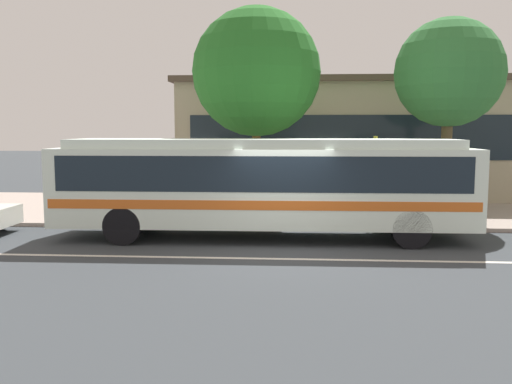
{
  "coord_description": "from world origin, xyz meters",
  "views": [
    {
      "loc": [
        0.3,
        -13.61,
        3.03
      ],
      "look_at": [
        -0.77,
        1.54,
        1.3
      ],
      "focal_mm": 39.38,
      "sensor_mm": 36.0,
      "label": 1
    }
  ],
  "objects_px": {
    "bus_stop_sign": "(375,168)",
    "street_tree_near_stop": "(256,72)",
    "pedestrian_walking_along_curb": "(298,190)",
    "street_tree_mid_block": "(449,73)",
    "pedestrian_standing_by_tree": "(449,190)",
    "transit_bus": "(263,181)",
    "pedestrian_waiting_near_sign": "(400,191)"
  },
  "relations": [
    {
      "from": "pedestrian_waiting_near_sign",
      "to": "street_tree_mid_block",
      "type": "relative_size",
      "value": 0.26
    },
    {
      "from": "transit_bus",
      "to": "pedestrian_walking_along_curb",
      "type": "height_order",
      "value": "transit_bus"
    },
    {
      "from": "pedestrian_waiting_near_sign",
      "to": "bus_stop_sign",
      "type": "xyz_separation_m",
      "value": [
        -0.84,
        -0.36,
        0.73
      ]
    },
    {
      "from": "street_tree_mid_block",
      "to": "bus_stop_sign",
      "type": "bearing_deg",
      "value": -141.92
    },
    {
      "from": "pedestrian_walking_along_curb",
      "to": "bus_stop_sign",
      "type": "height_order",
      "value": "bus_stop_sign"
    },
    {
      "from": "street_tree_near_stop",
      "to": "street_tree_mid_block",
      "type": "relative_size",
      "value": 1.06
    },
    {
      "from": "bus_stop_sign",
      "to": "pedestrian_walking_along_curb",
      "type": "bearing_deg",
      "value": 163.27
    },
    {
      "from": "pedestrian_waiting_near_sign",
      "to": "street_tree_near_stop",
      "type": "relative_size",
      "value": 0.24
    },
    {
      "from": "pedestrian_standing_by_tree",
      "to": "street_tree_mid_block",
      "type": "height_order",
      "value": "street_tree_mid_block"
    },
    {
      "from": "transit_bus",
      "to": "street_tree_near_stop",
      "type": "distance_m",
      "value": 4.89
    },
    {
      "from": "pedestrian_walking_along_curb",
      "to": "street_tree_near_stop",
      "type": "height_order",
      "value": "street_tree_near_stop"
    },
    {
      "from": "bus_stop_sign",
      "to": "street_tree_near_stop",
      "type": "bearing_deg",
      "value": 155.29
    },
    {
      "from": "transit_bus",
      "to": "street_tree_near_stop",
      "type": "xyz_separation_m",
      "value": [
        -0.44,
        3.61,
        3.27
      ]
    },
    {
      "from": "street_tree_near_stop",
      "to": "transit_bus",
      "type": "bearing_deg",
      "value": -83.09
    },
    {
      "from": "pedestrian_walking_along_curb",
      "to": "transit_bus",
      "type": "bearing_deg",
      "value": -110.53
    },
    {
      "from": "pedestrian_waiting_near_sign",
      "to": "bus_stop_sign",
      "type": "bearing_deg",
      "value": -156.55
    },
    {
      "from": "pedestrian_standing_by_tree",
      "to": "street_tree_mid_block",
      "type": "distance_m",
      "value": 3.97
    },
    {
      "from": "pedestrian_waiting_near_sign",
      "to": "pedestrian_standing_by_tree",
      "type": "xyz_separation_m",
      "value": [
        1.57,
        0.3,
        0.02
      ]
    },
    {
      "from": "transit_bus",
      "to": "bus_stop_sign",
      "type": "height_order",
      "value": "bus_stop_sign"
    },
    {
      "from": "pedestrian_walking_along_curb",
      "to": "street_tree_mid_block",
      "type": "xyz_separation_m",
      "value": [
        4.94,
        1.37,
        3.75
      ]
    },
    {
      "from": "pedestrian_walking_along_curb",
      "to": "street_tree_near_stop",
      "type": "relative_size",
      "value": 0.24
    },
    {
      "from": "transit_bus",
      "to": "pedestrian_standing_by_tree",
      "type": "xyz_separation_m",
      "value": [
        5.68,
        2.57,
        -0.48
      ]
    },
    {
      "from": "street_tree_near_stop",
      "to": "bus_stop_sign",
      "type": "bearing_deg",
      "value": -24.71
    },
    {
      "from": "pedestrian_standing_by_tree",
      "to": "pedestrian_walking_along_curb",
      "type": "bearing_deg",
      "value": 179.71
    },
    {
      "from": "pedestrian_standing_by_tree",
      "to": "street_tree_near_stop",
      "type": "distance_m",
      "value": 7.25
    },
    {
      "from": "bus_stop_sign",
      "to": "street_tree_mid_block",
      "type": "xyz_separation_m",
      "value": [
        2.63,
        2.06,
        3.0
      ]
    },
    {
      "from": "pedestrian_walking_along_curb",
      "to": "pedestrian_standing_by_tree",
      "type": "xyz_separation_m",
      "value": [
        4.71,
        -0.02,
        0.03
      ]
    },
    {
      "from": "street_tree_near_stop",
      "to": "pedestrian_walking_along_curb",
      "type": "bearing_deg",
      "value": -35.79
    },
    {
      "from": "bus_stop_sign",
      "to": "street_tree_near_stop",
      "type": "xyz_separation_m",
      "value": [
        -3.71,
        1.71,
        3.04
      ]
    },
    {
      "from": "transit_bus",
      "to": "street_tree_mid_block",
      "type": "bearing_deg",
      "value": 33.88
    },
    {
      "from": "pedestrian_standing_by_tree",
      "to": "pedestrian_waiting_near_sign",
      "type": "bearing_deg",
      "value": -169.0
    },
    {
      "from": "pedestrian_walking_along_curb",
      "to": "pedestrian_standing_by_tree",
      "type": "bearing_deg",
      "value": -0.29
    }
  ]
}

